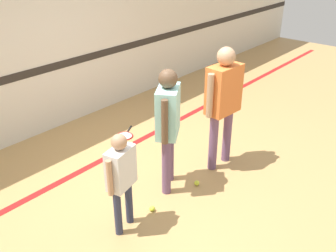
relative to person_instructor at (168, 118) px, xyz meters
The scene contains 11 objects.
ground_plane 0.99m from the person_instructor, 33.69° to the left, with size 16.00×16.00×0.00m, color tan.
wall_back 2.59m from the person_instructor, 85.13° to the left, with size 16.00×0.07×3.20m.
floor_stripe 1.48m from the person_instructor, 79.07° to the left, with size 14.40×0.10×0.01m.
person_instructor is the anchor object (origin of this frame).
person_student_left 0.94m from the person_instructor, behind, with size 0.43×0.25×1.15m.
person_student_right 0.88m from the person_instructor, 13.19° to the right, with size 0.63×0.29×1.66m.
racket_spare_on_floor 1.25m from the person_instructor, 102.41° to the left, with size 0.45×0.38×0.03m.
racket_second_spare 1.77m from the person_instructor, 68.64° to the left, with size 0.51×0.38×0.03m.
tennis_ball_near_instructor 1.00m from the person_instructor, 48.77° to the right, with size 0.07×0.07×0.07m, color #CCE038.
tennis_ball_by_spare_racket 1.15m from the person_instructor, 100.43° to the left, with size 0.07×0.07×0.07m, color #CCE038.
tennis_ball_stray_left 1.07m from the person_instructor, 159.05° to the right, with size 0.07×0.07×0.07m, color #CCE038.
Camera 1 is at (-3.17, -2.72, 2.86)m, focal length 40.00 mm.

